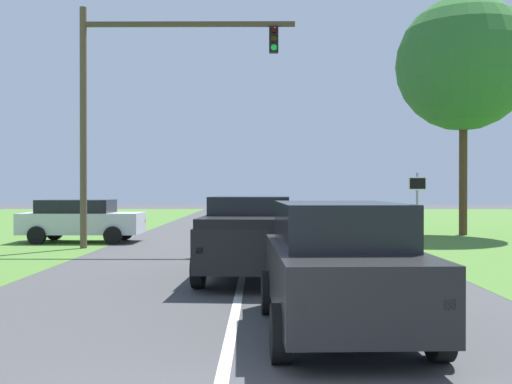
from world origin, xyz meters
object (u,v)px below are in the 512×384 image
(red_suv_near, at_px, (340,265))
(crossing_suv_far, at_px, (81,220))
(keep_moving_sign, at_px, (417,202))
(traffic_light, at_px, (136,90))
(pickup_truck_lead, at_px, (251,236))
(oak_tree_right, at_px, (463,64))

(red_suv_near, xyz_separation_m, crossing_suv_far, (-8.17, 14.11, -0.11))
(red_suv_near, relative_size, keep_moving_sign, 1.71)
(red_suv_near, bearing_deg, traffic_light, 115.05)
(pickup_truck_lead, distance_m, crossing_suv_far, 11.25)
(keep_moving_sign, xyz_separation_m, crossing_suv_far, (-12.20, 3.47, -0.79))
(crossing_suv_far, bearing_deg, red_suv_near, -59.94)
(keep_moving_sign, height_order, crossing_suv_far, keep_moving_sign)
(pickup_truck_lead, distance_m, keep_moving_sign, 7.73)
(pickup_truck_lead, bearing_deg, oak_tree_right, 53.07)
(red_suv_near, bearing_deg, keep_moving_sign, 69.25)
(pickup_truck_lead, bearing_deg, traffic_light, 121.94)
(red_suv_near, distance_m, pickup_truck_lead, 5.33)
(traffic_light, relative_size, keep_moving_sign, 3.23)
(oak_tree_right, relative_size, crossing_suv_far, 2.31)
(traffic_light, bearing_deg, pickup_truck_lead, -58.06)
(keep_moving_sign, bearing_deg, crossing_suv_far, 164.13)
(keep_moving_sign, bearing_deg, red_suv_near, -110.75)
(traffic_light, xyz_separation_m, crossing_suv_far, (-2.65, 2.31, -4.66))
(oak_tree_right, height_order, crossing_suv_far, oak_tree_right)
(red_suv_near, relative_size, oak_tree_right, 0.42)
(traffic_light, bearing_deg, red_suv_near, -64.95)
(red_suv_near, bearing_deg, oak_tree_right, 65.60)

